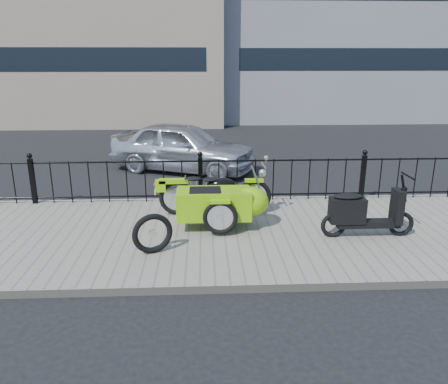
{
  "coord_description": "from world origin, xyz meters",
  "views": [
    {
      "loc": [
        0.07,
        -7.64,
        3.06
      ],
      "look_at": [
        0.43,
        -0.1,
        0.74
      ],
      "focal_mm": 35.0,
      "sensor_mm": 36.0,
      "label": 1
    }
  ],
  "objects_px": {
    "scooter": "(362,213)",
    "sedan_car": "(183,147)",
    "motorcycle_sidecar": "(223,201)",
    "spare_tire": "(153,234)"
  },
  "relations": [
    {
      "from": "scooter",
      "to": "sedan_car",
      "type": "xyz_separation_m",
      "value": [
        -3.25,
        5.19,
        0.15
      ]
    },
    {
      "from": "scooter",
      "to": "sedan_car",
      "type": "height_order",
      "value": "sedan_car"
    },
    {
      "from": "motorcycle_sidecar",
      "to": "sedan_car",
      "type": "bearing_deg",
      "value": 101.53
    },
    {
      "from": "motorcycle_sidecar",
      "to": "sedan_car",
      "type": "relative_size",
      "value": 0.56
    },
    {
      "from": "scooter",
      "to": "spare_tire",
      "type": "bearing_deg",
      "value": -171.87
    },
    {
      "from": "scooter",
      "to": "sedan_car",
      "type": "bearing_deg",
      "value": 122.08
    },
    {
      "from": "motorcycle_sidecar",
      "to": "spare_tire",
      "type": "relative_size",
      "value": 3.5
    },
    {
      "from": "scooter",
      "to": "sedan_car",
      "type": "distance_m",
      "value": 6.13
    },
    {
      "from": "sedan_car",
      "to": "spare_tire",
      "type": "bearing_deg",
      "value": -159.12
    },
    {
      "from": "motorcycle_sidecar",
      "to": "spare_tire",
      "type": "height_order",
      "value": "motorcycle_sidecar"
    }
  ]
}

